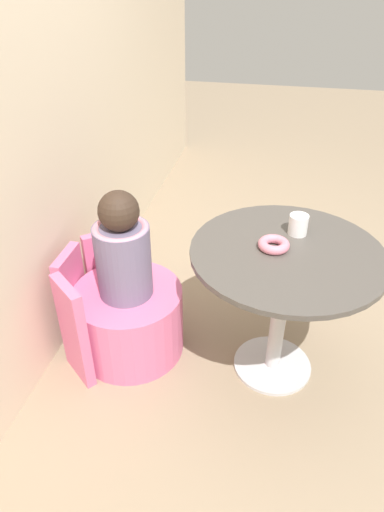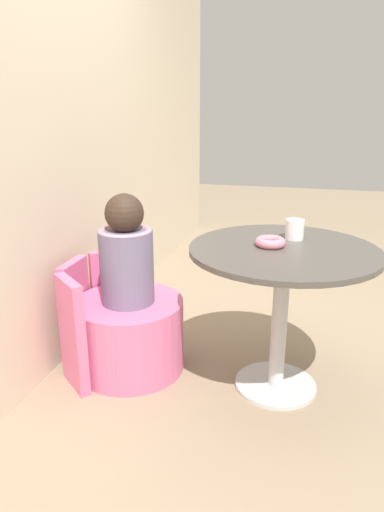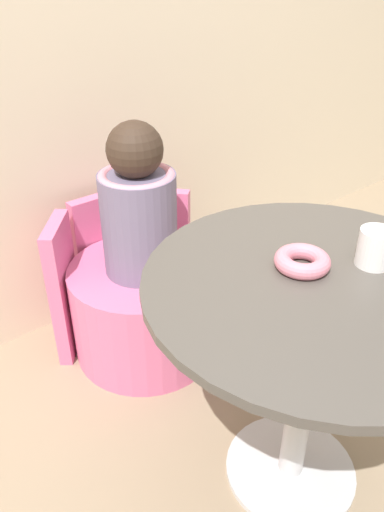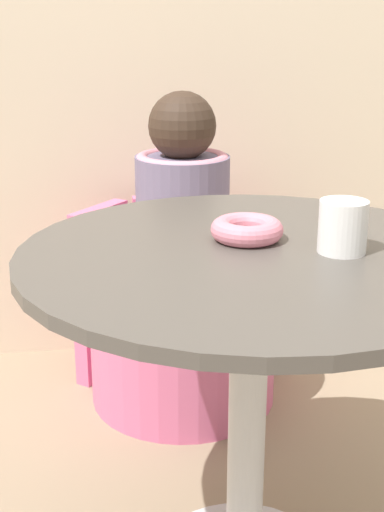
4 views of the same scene
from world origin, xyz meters
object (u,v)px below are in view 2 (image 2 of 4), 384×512
Objects in this scene: tub_chair at (130,334)px; cup at (295,229)px; round_table at (282,278)px; child_figure at (126,254)px; donut at (270,242)px.

cup is at bearing -77.91° from tub_chair.
tub_chair is at bearing 91.06° from round_table.
tub_chair is 5.91× the size of cup.
cup is at bearing -77.91° from child_figure.
round_table is 1.53× the size of tub_chair.
tub_chair is 4.06× the size of donut.
cup is (0.17, -0.79, 0.58)m from tub_chair.
child_figure is at bearing -82.87° from tub_chair.
round_table is 0.85m from tub_chair.
child_figure reaches higher than round_table.
child_figure is 5.82× the size of cup.
donut is at bearing 84.96° from round_table.
child_figure is at bearing 102.09° from cup.
child_figure is at bearing 91.61° from donut.
cup reaches higher than donut.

